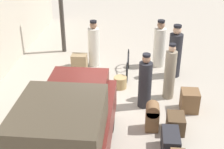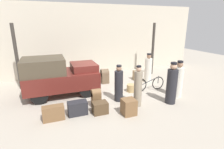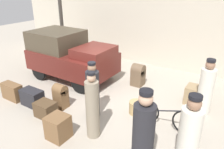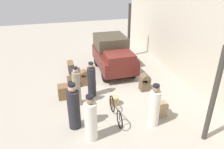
{
  "view_description": "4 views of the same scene",
  "coord_description": "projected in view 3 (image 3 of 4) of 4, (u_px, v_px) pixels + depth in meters",
  "views": [
    {
      "loc": [
        -7.49,
        -0.48,
        4.93
      ],
      "look_at": [
        0.2,
        0.2,
        0.95
      ],
      "focal_mm": 50.0,
      "sensor_mm": 36.0,
      "label": 1
    },
    {
      "loc": [
        -2.64,
        -7.32,
        3.34
      ],
      "look_at": [
        0.2,
        0.2,
        0.95
      ],
      "focal_mm": 28.0,
      "sensor_mm": 36.0,
      "label": 2
    },
    {
      "loc": [
        3.52,
        -4.94,
        3.58
      ],
      "look_at": [
        0.2,
        0.2,
        0.95
      ],
      "focal_mm": 35.0,
      "sensor_mm": 36.0,
      "label": 3
    },
    {
      "loc": [
        8.65,
        -2.08,
        5.28
      ],
      "look_at": [
        0.2,
        0.2,
        0.95
      ],
      "focal_mm": 35.0,
      "sensor_mm": 36.0,
      "label": 4
    }
  ],
  "objects": [
    {
      "name": "suitcase_black_upright",
      "position": [
        61.0,
        95.0,
        6.57
      ],
      "size": [
        0.37,
        0.34,
        0.77
      ],
      "color": "brown",
      "rests_on": "ground"
    },
    {
      "name": "trunk_large_brown",
      "position": [
        46.0,
        109.0,
        6.19
      ],
      "size": [
        0.57,
        0.43,
        0.45
      ],
      "color": "#4C3823",
      "rests_on": "ground"
    },
    {
      "name": "porter_with_bicycle",
      "position": [
        93.0,
        92.0,
        6.05
      ],
      "size": [
        0.37,
        0.37,
        1.63
      ],
      "color": "#232328",
      "rests_on": "ground"
    },
    {
      "name": "porter_standing_middle",
      "position": [
        92.0,
        108.0,
        5.19
      ],
      "size": [
        0.33,
        0.33,
        1.72
      ],
      "color": "gray",
      "rests_on": "ground"
    },
    {
      "name": "bicycle",
      "position": [
        166.0,
        116.0,
        5.67
      ],
      "size": [
        1.71,
        0.04,
        0.72
      ],
      "color": "black",
      "rests_on": "ground"
    },
    {
      "name": "truck",
      "position": [
        69.0,
        54.0,
        8.41
      ],
      "size": [
        3.32,
        1.78,
        1.83
      ],
      "color": "black",
      "rests_on": "ground"
    },
    {
      "name": "wicker_basket",
      "position": [
        136.0,
        107.0,
        6.35
      ],
      "size": [
        0.41,
        0.41,
        0.38
      ],
      "color": "tan",
      "rests_on": "ground"
    },
    {
      "name": "trunk_umber_medium",
      "position": [
        32.0,
        98.0,
        6.74
      ],
      "size": [
        0.72,
        0.39,
        0.52
      ],
      "color": "#232328",
      "rests_on": "ground"
    },
    {
      "name": "suitcase_small_leather",
      "position": [
        12.0,
        92.0,
        7.09
      ],
      "size": [
        0.75,
        0.31,
        0.54
      ],
      "color": "brown",
      "rests_on": "ground"
    },
    {
      "name": "station_building_facade",
      "position": [
        158.0,
        15.0,
        9.24
      ],
      "size": [
        16.0,
        0.15,
        4.5
      ],
      "color": "beige",
      "rests_on": "ground"
    },
    {
      "name": "porter_carrying_trunk",
      "position": [
        143.0,
        135.0,
        4.25
      ],
      "size": [
        0.44,
        0.44,
        1.8
      ],
      "color": "#232328",
      "rests_on": "ground"
    },
    {
      "name": "suitcase_tan_flat",
      "position": [
        192.0,
        94.0,
        6.9
      ],
      "size": [
        0.39,
        0.53,
        0.56
      ],
      "color": "#937A56",
      "rests_on": "ground"
    },
    {
      "name": "porter_lifting_near_truck",
      "position": [
        189.0,
        137.0,
        4.25
      ],
      "size": [
        0.42,
        0.42,
        1.71
      ],
      "color": "silver",
      "rests_on": "ground"
    },
    {
      "name": "canopy_pillar_left",
      "position": [
        62.0,
        25.0,
        10.25
      ],
      "size": [
        0.17,
        0.17,
        3.33
      ],
      "color": "#38332D",
      "rests_on": "ground"
    },
    {
      "name": "trunk_barrel_dark",
      "position": [
        138.0,
        74.0,
        8.01
      ],
      "size": [
        0.42,
        0.44,
        0.82
      ],
      "color": "brown",
      "rests_on": "ground"
    },
    {
      "name": "trunk_wicker_pale",
      "position": [
        58.0,
        127.0,
        5.31
      ],
      "size": [
        0.5,
        0.49,
        0.61
      ],
      "color": "brown",
      "rests_on": "ground"
    },
    {
      "name": "conductor_in_dark_uniform",
      "position": [
        206.0,
        90.0,
        6.13
      ],
      "size": [
        0.4,
        0.4,
        1.68
      ],
      "color": "silver",
      "rests_on": "ground"
    },
    {
      "name": "ground_plane",
      "position": [
        103.0,
        102.0,
        6.98
      ],
      "size": [
        30.0,
        30.0,
        0.0
      ],
      "primitive_type": "plane",
      "color": "#A89E8E"
    }
  ]
}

